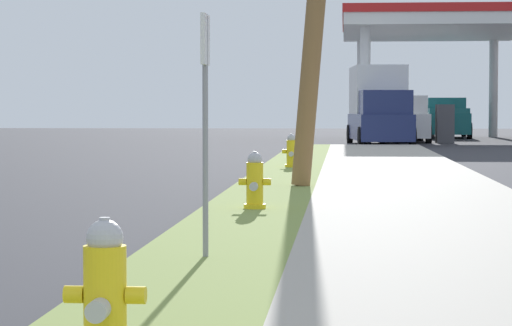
{
  "coord_description": "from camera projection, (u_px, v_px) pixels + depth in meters",
  "views": [
    {
      "loc": [
        1.88,
        -0.94,
        1.42
      ],
      "look_at": [
        0.61,
        15.22,
        0.63
      ],
      "focal_mm": 78.45,
      "sensor_mm": 36.0,
      "label": 1
    }
  ],
  "objects": [
    {
      "name": "fire_hydrant_fourth",
      "position": [
        303.0,
        141.0,
        34.22
      ],
      "size": [
        0.42,
        0.38,
        0.74
      ],
      "color": "yellow",
      "rests_on": "grass_verge"
    },
    {
      "name": "truck_teal_at_forecourt",
      "position": [
        447.0,
        119.0,
        54.94
      ],
      "size": [
        2.34,
        5.48,
        1.97
      ],
      "color": "#197075",
      "rests_on": "ground"
    },
    {
      "name": "fire_hydrant_nearest",
      "position": [
        105.0,
        299.0,
        5.69
      ],
      "size": [
        0.42,
        0.37,
        0.74
      ],
      "color": "yellow",
      "rests_on": "grass_verge"
    },
    {
      "name": "car_silver_by_near_pump",
      "position": [
        401.0,
        124.0,
        51.22
      ],
      "size": [
        2.06,
        4.55,
        1.57
      ],
      "color": "#BCBCC1",
      "rests_on": "ground"
    },
    {
      "name": "fire_hydrant_third",
      "position": [
        291.0,
        153.0,
        24.86
      ],
      "size": [
        0.42,
        0.37,
        0.74
      ],
      "color": "yellow",
      "rests_on": "grass_verge"
    },
    {
      "name": "truck_white_on_apron",
      "position": [
        402.0,
        121.0,
        48.01
      ],
      "size": [
        2.24,
        5.45,
        1.97
      ],
      "color": "white",
      "rests_on": "ground"
    },
    {
      "name": "fire_hydrant_second",
      "position": [
        255.0,
        184.0,
        14.53
      ],
      "size": [
        0.42,
        0.38,
        0.74
      ],
      "color": "yellow",
      "rests_on": "grass_verge"
    },
    {
      "name": "truck_navy_at_far_bay",
      "position": [
        379.0,
        107.0,
        43.99
      ],
      "size": [
        2.56,
        6.53,
        3.11
      ],
      "color": "navy",
      "rests_on": "ground"
    },
    {
      "name": "street_sign_post",
      "position": [
        205.0,
        84.0,
        9.74
      ],
      "size": [
        0.05,
        0.36,
        2.12
      ],
      "color": "gray",
      "rests_on": "grass_verge"
    }
  ]
}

